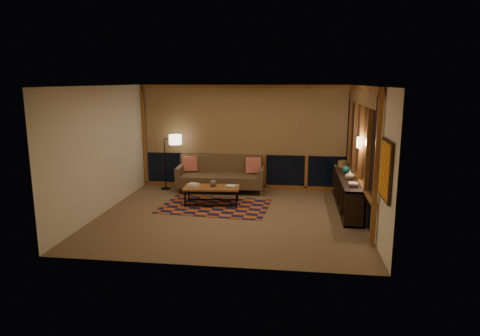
# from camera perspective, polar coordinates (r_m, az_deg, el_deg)

# --- Properties ---
(floor) EXTENTS (5.50, 5.00, 0.01)m
(floor) POSITION_cam_1_polar(r_m,az_deg,el_deg) (9.06, -1.31, -6.42)
(floor) COLOR brown
(floor) RESTS_ON ground
(ceiling) EXTENTS (5.50, 5.00, 0.01)m
(ceiling) POSITION_cam_1_polar(r_m,az_deg,el_deg) (8.62, -1.39, 10.91)
(ceiling) COLOR white
(ceiling) RESTS_ON walls
(walls) EXTENTS (5.51, 5.01, 2.70)m
(walls) POSITION_cam_1_polar(r_m,az_deg,el_deg) (8.74, -1.35, 2.02)
(walls) COLOR #ECE3C5
(walls) RESTS_ON floor
(window_wall_back) EXTENTS (5.30, 0.16, 2.60)m
(window_wall_back) POSITION_cam_1_polar(r_m,az_deg,el_deg) (11.12, 0.58, 4.08)
(window_wall_back) COLOR #A7622A
(window_wall_back) RESTS_ON walls
(window_wall_right) EXTENTS (0.16, 3.70, 2.60)m
(window_wall_right) POSITION_cam_1_polar(r_m,az_deg,el_deg) (9.33, 15.74, 2.20)
(window_wall_right) COLOR #A7622A
(window_wall_right) RESTS_ON walls
(wall_art) EXTENTS (0.06, 0.74, 0.94)m
(wall_art) POSITION_cam_1_polar(r_m,az_deg,el_deg) (6.94, 18.82, -0.26)
(wall_art) COLOR red
(wall_art) RESTS_ON walls
(wall_sconce) EXTENTS (0.12, 0.18, 0.22)m
(wall_sconce) POSITION_cam_1_polar(r_m,az_deg,el_deg) (9.15, 15.57, 3.29)
(wall_sconce) COLOR #F6E1C4
(wall_sconce) RESTS_ON walls
(sofa) EXTENTS (2.23, 1.00, 0.89)m
(sofa) POSITION_cam_1_polar(r_m,az_deg,el_deg) (10.93, -2.61, -0.87)
(sofa) COLOR #4F402F
(sofa) RESTS_ON floor
(pillow_left) EXTENTS (0.40, 0.21, 0.38)m
(pillow_left) POSITION_cam_1_polar(r_m,az_deg,el_deg) (11.25, -6.71, 0.40)
(pillow_left) COLOR red
(pillow_left) RESTS_ON sofa
(pillow_right) EXTENTS (0.40, 0.17, 0.38)m
(pillow_right) POSITION_cam_1_polar(r_m,az_deg,el_deg) (10.95, 1.77, 0.19)
(pillow_right) COLOR red
(pillow_right) RESTS_ON sofa
(area_rug) EXTENTS (2.51, 1.79, 0.01)m
(area_rug) POSITION_cam_1_polar(r_m,az_deg,el_deg) (9.75, -3.34, -5.10)
(area_rug) COLOR #AD4A19
(area_rug) RESTS_ON floor
(coffee_table) EXTENTS (1.30, 0.67, 0.42)m
(coffee_table) POSITION_cam_1_polar(r_m,az_deg,el_deg) (9.85, -3.77, -3.70)
(coffee_table) COLOR #A7622A
(coffee_table) RESTS_ON floor
(book_stack_a) EXTENTS (0.24, 0.21, 0.06)m
(book_stack_a) POSITION_cam_1_polar(r_m,az_deg,el_deg) (9.85, -6.21, -2.29)
(book_stack_a) COLOR white
(book_stack_a) RESTS_ON coffee_table
(book_stack_b) EXTENTS (0.25, 0.21, 0.04)m
(book_stack_b) POSITION_cam_1_polar(r_m,az_deg,el_deg) (9.74, -1.15, -2.44)
(book_stack_b) COLOR white
(book_stack_b) RESTS_ON coffee_table
(ceramic_pot) EXTENTS (0.21, 0.21, 0.16)m
(ceramic_pot) POSITION_cam_1_polar(r_m,az_deg,el_deg) (9.80, -3.59, -2.02)
(ceramic_pot) COLOR black
(ceramic_pot) RESTS_ON coffee_table
(floor_lamp) EXTENTS (0.55, 0.44, 1.46)m
(floor_lamp) POSITION_cam_1_polar(r_m,az_deg,el_deg) (11.30, -10.00, 0.84)
(floor_lamp) COLOR black
(floor_lamp) RESTS_ON floor
(bookshelf) EXTENTS (0.40, 2.91, 0.73)m
(bookshelf) POSITION_cam_1_polar(r_m,az_deg,el_deg) (9.89, 14.02, -3.04)
(bookshelf) COLOR black
(bookshelf) RESTS_ON floor
(basket) EXTENTS (0.27, 0.27, 0.16)m
(basket) POSITION_cam_1_polar(r_m,az_deg,el_deg) (10.73, 13.47, 0.55)
(basket) COLOR olive
(basket) RESTS_ON bookshelf
(teal_bowl) EXTENTS (0.18, 0.18, 0.17)m
(teal_bowl) POSITION_cam_1_polar(r_m,az_deg,el_deg) (10.06, 13.98, -0.18)
(teal_bowl) COLOR #1E6D68
(teal_bowl) RESTS_ON bookshelf
(vase) EXTENTS (0.25, 0.25, 0.21)m
(vase) POSITION_cam_1_polar(r_m,az_deg,el_deg) (9.39, 14.43, -0.90)
(vase) COLOR tan
(vase) RESTS_ON bookshelf
(shelf_book_stack) EXTENTS (0.19, 0.24, 0.06)m
(shelf_book_stack) POSITION_cam_1_polar(r_m,az_deg,el_deg) (8.84, 14.85, -2.16)
(shelf_book_stack) COLOR white
(shelf_book_stack) RESTS_ON bookshelf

